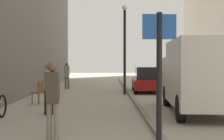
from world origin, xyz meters
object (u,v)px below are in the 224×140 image
(parked_car, at_px, (149,80))
(lamp_post, at_px, (125,44))
(pedestrian_mid_block, at_px, (67,74))
(pedestrian_main_foreground, at_px, (53,95))
(delivery_van, at_px, (198,75))
(pedestrian_far_crossing, at_px, (49,85))
(street_sign_post, at_px, (159,73))
(cafe_chair_near_window, at_px, (40,91))

(parked_car, distance_m, lamp_post, 3.08)
(pedestrian_mid_block, xyz_separation_m, parked_car, (5.01, -1.76, -0.27))
(pedestrian_main_foreground, xyz_separation_m, delivery_van, (4.29, 3.83, 0.30))
(parked_car, relative_size, lamp_post, 0.90)
(pedestrian_mid_block, height_order, delivery_van, delivery_van)
(pedestrian_main_foreground, height_order, pedestrian_far_crossing, pedestrian_main_foreground)
(street_sign_post, relative_size, cafe_chair_near_window, 2.77)
(pedestrian_main_foreground, xyz_separation_m, pedestrian_mid_block, (-1.37, 13.79, -0.02))
(pedestrian_main_foreground, bearing_deg, lamp_post, 94.95)
(pedestrian_main_foreground, xyz_separation_m, cafe_chair_near_window, (-1.55, 6.23, -0.46))
(street_sign_post, bearing_deg, parked_car, -99.04)
(pedestrian_mid_block, distance_m, pedestrian_far_crossing, 10.27)
(pedestrian_far_crossing, height_order, delivery_van, delivery_van)
(pedestrian_far_crossing, relative_size, lamp_post, 0.36)
(pedestrian_far_crossing, distance_m, street_sign_post, 5.79)
(pedestrian_mid_block, relative_size, parked_car, 0.40)
(pedestrian_mid_block, bearing_deg, pedestrian_far_crossing, -89.44)
(pedestrian_mid_block, distance_m, street_sign_post, 15.67)
(pedestrian_mid_block, bearing_deg, street_sign_post, -80.20)
(lamp_post, bearing_deg, delivery_van, -71.40)
(lamp_post, height_order, cafe_chair_near_window, lamp_post)
(pedestrian_far_crossing, relative_size, street_sign_post, 0.65)
(pedestrian_mid_block, bearing_deg, pedestrian_main_foreground, -87.40)
(delivery_van, bearing_deg, pedestrian_far_crossing, -172.73)
(pedestrian_far_crossing, relative_size, parked_car, 0.40)
(street_sign_post, bearing_deg, pedestrian_far_crossing, -63.13)
(pedestrian_main_foreground, bearing_deg, street_sign_post, -18.21)
(cafe_chair_near_window, bearing_deg, parked_car, -5.58)
(pedestrian_mid_block, height_order, parked_car, pedestrian_mid_block)
(street_sign_post, height_order, cafe_chair_near_window, street_sign_post)
(delivery_van, height_order, street_sign_post, street_sign_post)
(pedestrian_mid_block, bearing_deg, delivery_van, -63.44)
(pedestrian_far_crossing, bearing_deg, parked_car, -125.99)
(pedestrian_far_crossing, relative_size, cafe_chair_near_window, 1.81)
(street_sign_post, xyz_separation_m, lamp_post, (0.01, 11.73, 1.18))
(pedestrian_mid_block, relative_size, street_sign_post, 0.66)
(pedestrian_main_foreground, bearing_deg, pedestrian_mid_block, 112.40)
(delivery_van, distance_m, parked_car, 8.24)
(parked_car, bearing_deg, pedestrian_mid_block, 163.05)
(street_sign_post, height_order, lamp_post, lamp_post)
(pedestrian_main_foreground, height_order, parked_car, pedestrian_main_foreground)
(pedestrian_far_crossing, distance_m, lamp_post, 7.50)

